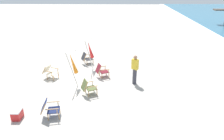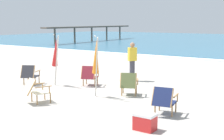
{
  "view_description": "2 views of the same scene",
  "coord_description": "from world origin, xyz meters",
  "views": [
    {
      "loc": [
        10.67,
        2.19,
        5.33
      ],
      "look_at": [
        -0.5,
        1.96,
        0.63
      ],
      "focal_mm": 35.0,
      "sensor_mm": 36.0,
      "label": 1
    },
    {
      "loc": [
        6.51,
        -8.03,
        2.51
      ],
      "look_at": [
        0.08,
        1.41,
        0.71
      ],
      "focal_mm": 50.0,
      "sensor_mm": 36.0,
      "label": 2
    }
  ],
  "objects": [
    {
      "name": "beach_chair_mid_center",
      "position": [
        -3.05,
        0.2,
        0.43
      ],
      "size": [
        0.83,
        0.9,
        0.8
      ],
      "color": "#28282D",
      "rests_on": "ground"
    },
    {
      "name": "beach_chair_back_right",
      "position": [
        3.1,
        -0.55,
        0.42
      ],
      "size": [
        0.69,
        0.83,
        0.79
      ],
      "color": "#19234C",
      "rests_on": "ground"
    },
    {
      "name": "person_near_chairs",
      "position": [
        -0.1,
        3.19,
        0.84
      ],
      "size": [
        0.36,
        0.39,
        1.63
      ],
      "color": "#383842",
      "rests_on": "ground"
    },
    {
      "name": "beach_chair_far_center",
      "position": [
        -0.94,
        1.34,
        0.43
      ],
      "size": [
        0.8,
        0.88,
        0.8
      ],
      "color": "maroon",
      "rests_on": "ground"
    },
    {
      "name": "cooler_box",
      "position": [
        3.23,
        -1.86,
        0.2
      ],
      "size": [
        0.49,
        0.35,
        0.4
      ],
      "color": "red",
      "rests_on": "ground"
    },
    {
      "name": "beach_chair_front_right",
      "position": [
        -0.73,
        -1.61,
        0.42
      ],
      "size": [
        0.82,
        0.93,
        0.77
      ],
      "color": "beige",
      "rests_on": "ground"
    },
    {
      "name": "umbrella_furled_orange",
      "position": [
        0.41,
        -0.0,
        1.34
      ],
      "size": [
        0.58,
        0.57,
        2.05
      ],
      "color": "#B7B2A8",
      "rests_on": "ground"
    },
    {
      "name": "ground_plane",
      "position": [
        0.0,
        0.0,
        0.0
      ],
      "size": [
        80.0,
        80.0,
        0.0
      ],
      "primitive_type": "plane",
      "color": "#B2AAA0"
    },
    {
      "name": "beach_chair_front_left",
      "position": [
        1.17,
        0.81,
        0.43
      ],
      "size": [
        0.82,
        0.88,
        0.81
      ],
      "color": "#515B33",
      "rests_on": "ground"
    },
    {
      "name": "umbrella_furled_red",
      "position": [
        -1.99,
        0.59,
        1.32
      ],
      "size": [
        0.73,
        0.51,
        2.02
      ],
      "color": "#B7B2A8",
      "rests_on": "ground"
    }
  ]
}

